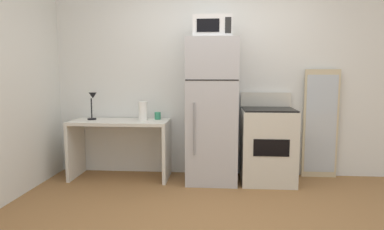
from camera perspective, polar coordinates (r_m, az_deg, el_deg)
ground_plane at (r=3.17m, az=3.89°, el=-18.10°), size 12.00×12.00×0.00m
wall_back_white at (r=4.58m, az=4.23°, el=6.35°), size 5.00×0.10×2.60m
desk at (r=4.49m, az=-11.85°, el=-3.67°), size 1.24×0.54×0.75m
desk_lamp at (r=4.58m, az=-16.27°, el=2.21°), size 0.14×0.12×0.35m
paper_towel_roll at (r=4.40m, az=-8.19°, el=0.66°), size 0.11×0.11×0.24m
coffee_mug at (r=4.48m, az=-5.75°, el=-0.12°), size 0.08×0.08×0.09m
refrigerator at (r=4.23m, az=3.37°, el=0.65°), size 0.62×0.63×1.76m
microwave at (r=4.22m, az=3.47°, el=14.40°), size 0.46×0.35×0.26m
oven_range at (r=4.34m, az=12.49°, el=-4.89°), size 0.64×0.61×1.10m
leaning_mirror at (r=4.70m, az=20.67°, el=-1.40°), size 0.44×0.03×1.40m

